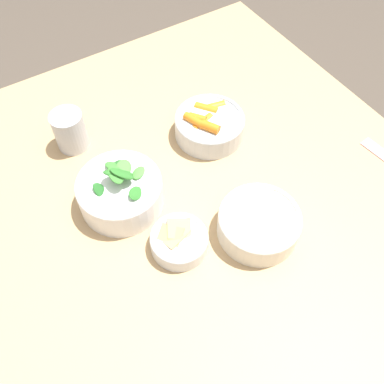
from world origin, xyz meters
The scene contains 7 objects.
ground_plane centered at (0.00, 0.00, 0.00)m, with size 10.00×10.00×0.00m, color #4C4238.
dining_table centered at (0.00, 0.00, 0.64)m, with size 1.24×1.05×0.73m.
bowl_carrots centered at (-0.20, 0.14, 0.77)m, with size 0.16×0.16×0.07m.
bowl_greens centered at (-0.14, -0.12, 0.77)m, with size 0.17×0.17×0.12m.
bowl_beans_hotdog centered at (0.07, 0.07, 0.76)m, with size 0.16×0.16×0.06m.
bowl_cookies centered at (0.01, -0.07, 0.76)m, with size 0.11×0.11×0.04m.
cup centered at (-0.34, -0.14, 0.78)m, with size 0.07×0.07×0.09m.
Camera 1 is at (0.36, -0.26, 1.48)m, focal length 40.00 mm.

